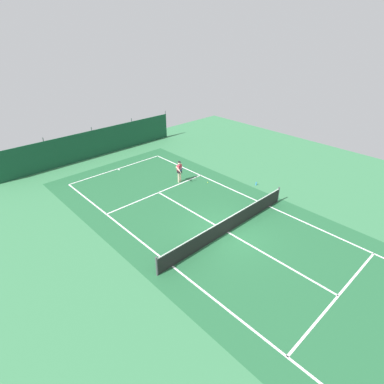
{
  "coord_description": "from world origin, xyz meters",
  "views": [
    {
      "loc": [
        -11.2,
        -9.02,
        10.43
      ],
      "look_at": [
        0.66,
        3.67,
        0.9
      ],
      "focal_mm": 28.73,
      "sensor_mm": 36.0,
      "label": 1
    }
  ],
  "objects_px": {
    "tennis_ball_near_player": "(208,182)",
    "water_bottle": "(256,184)",
    "tennis_net": "(228,225)",
    "tennis_player": "(179,170)"
  },
  "relations": [
    {
      "from": "tennis_ball_near_player",
      "to": "water_bottle",
      "type": "distance_m",
      "value": 3.58
    },
    {
      "from": "tennis_net",
      "to": "water_bottle",
      "type": "height_order",
      "value": "tennis_net"
    },
    {
      "from": "tennis_ball_near_player",
      "to": "water_bottle",
      "type": "xyz_separation_m",
      "value": [
        2.33,
        -2.71,
        0.09
      ]
    },
    {
      "from": "tennis_net",
      "to": "tennis_ball_near_player",
      "type": "distance_m",
      "value": 6.29
    },
    {
      "from": "tennis_net",
      "to": "tennis_ball_near_player",
      "type": "relative_size",
      "value": 153.33
    },
    {
      "from": "tennis_net",
      "to": "tennis_ball_near_player",
      "type": "bearing_deg",
      "value": 54.87
    },
    {
      "from": "tennis_net",
      "to": "tennis_ball_near_player",
      "type": "height_order",
      "value": "tennis_net"
    },
    {
      "from": "tennis_net",
      "to": "tennis_ball_near_player",
      "type": "xyz_separation_m",
      "value": [
        3.61,
        5.13,
        -0.48
      ]
    },
    {
      "from": "tennis_net",
      "to": "tennis_player",
      "type": "xyz_separation_m",
      "value": [
        2.18,
        6.66,
        0.45
      ]
    },
    {
      "from": "tennis_player",
      "to": "tennis_ball_near_player",
      "type": "xyz_separation_m",
      "value": [
        1.43,
        -1.53,
        -0.93
      ]
    }
  ]
}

